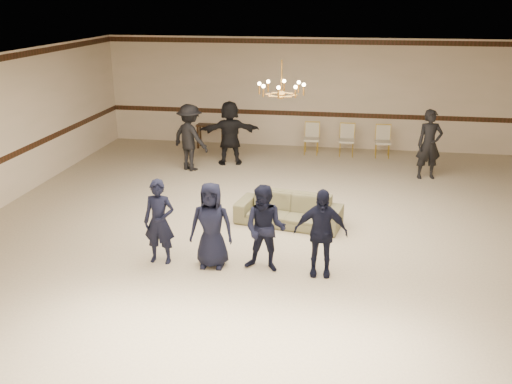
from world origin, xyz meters
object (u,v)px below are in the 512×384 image
Objects in this scene: chandelier at (282,77)px; banquet_chair_mid at (347,140)px; banquet_chair_left at (311,139)px; adult_right at (429,144)px; boy_b at (211,225)px; boy_c at (265,229)px; boy_a at (159,222)px; console_table at (211,136)px; adult_left at (190,138)px; settee at (289,210)px; boy_d at (321,233)px; adult_mid at (230,133)px; banquet_chair_right at (383,142)px.

chandelier is 5.84m from banquet_chair_mid.
adult_right is at bearing -34.22° from banquet_chair_left.
boy_b is 1.00× the size of boy_c.
boy_a is 7.65m from console_table.
boy_c is at bearing 146.75° from adult_left.
boy_c reaches higher than settee.
boy_b is 1.00× the size of boy_d.
adult_right reaches higher than console_table.
boy_a is 1.75× the size of console_table.
adult_mid is at bearing 162.33° from adult_right.
settee is 2.33× the size of banquet_chair_mid.
chandelier is at bearing 100.52° from adult_mid.
settee is at bearing -143.73° from adult_right.
chandelier is 3.08m from boy_c.
adult_right is 2.05× the size of console_table.
boy_b is at bearing -104.72° from banquet_chair_mid.
console_table is (-5.00, 0.20, -0.09)m from banquet_chair_right.
boy_b is 7.82m from console_table.
adult_left is at bearing 107.08° from boy_b.
banquet_chair_left is 1.00× the size of banquet_chair_right.
settee is at bearing 101.85° from adult_mid.
settee is at bearing -94.27° from banquet_chair_left.
banquet_chair_mid is at bearing -123.47° from adult_left.
settee is at bearing 161.03° from adult_left.
banquet_chair_right is (2.25, 5.16, -2.43)m from chandelier.
boy_d is 1.65× the size of banquet_chair_mid.
adult_mid is (-0.08, 6.00, 0.13)m from boy_a.
boy_b is 1.75× the size of console_table.
adult_left is 6.01m from adult_right.
adult_left is 2.05× the size of console_table.
boy_b is 1.80m from boy_d.
boy_b is 1.65× the size of banquet_chair_left.
banquet_chair_left is 1.06× the size of console_table.
adult_right reaches higher than settee.
banquet_chair_mid reaches higher than console_table.
settee is 5.35m from banquet_chair_left.
boy_a is at bearing 177.55° from boy_b.
boy_d is 7.49m from banquet_chair_right.
banquet_chair_mid and banquet_chair_right have the same top height.
console_table is at bearing 172.36° from banquet_chair_left.
console_table is at bearing 101.62° from boy_b.
adult_mid is at bearing -154.87° from banquet_chair_mid.
chandelier is at bearing 160.63° from adult_left.
banquet_chair_left and banquet_chair_mid have the same top height.
boy_d is at bearing 153.84° from adult_left.
adult_right is at bearing 64.13° from boy_d.
adult_right is (3.26, 3.39, -2.01)m from chandelier.
boy_c is 0.85× the size of adult_left.
adult_left is at bearing 141.93° from settee.
console_table is at bearing -75.07° from adult_mid.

